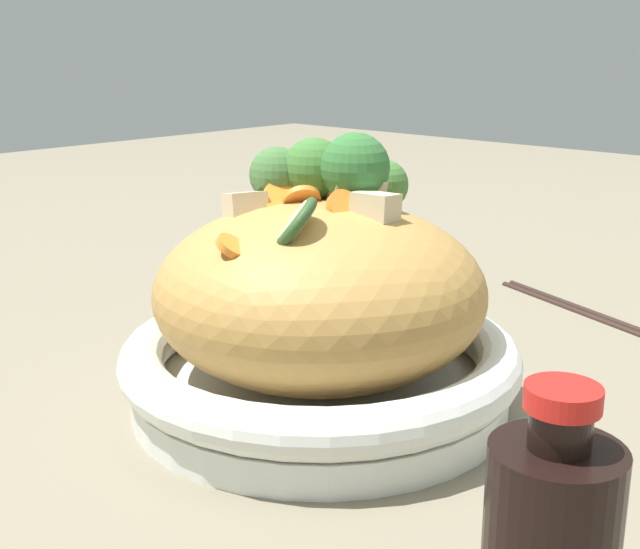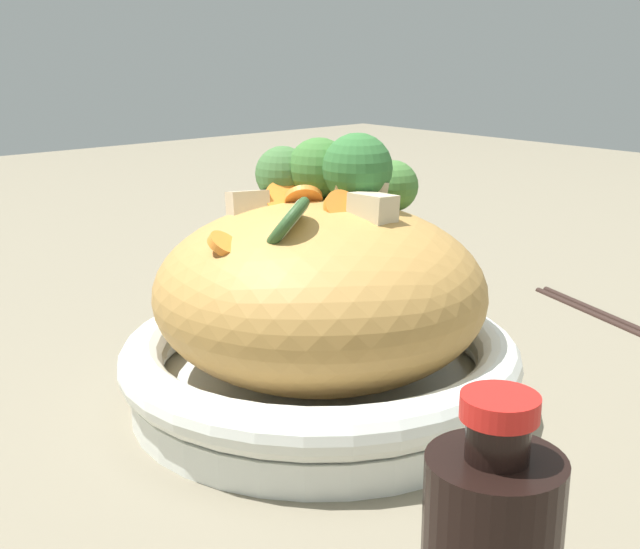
% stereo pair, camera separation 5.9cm
% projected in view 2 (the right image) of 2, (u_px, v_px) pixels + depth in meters
% --- Properties ---
extents(ground_plane, '(3.00, 3.00, 0.00)m').
position_uv_depth(ground_plane, '(320.00, 404.00, 0.62)').
color(ground_plane, '#786F5B').
extents(serving_bowl, '(0.29, 0.29, 0.06)m').
position_uv_depth(serving_bowl, '(320.00, 368.00, 0.61)').
color(serving_bowl, white).
rests_on(serving_bowl, ground_plane).
extents(noodle_heap, '(0.24, 0.24, 0.13)m').
position_uv_depth(noodle_heap, '(320.00, 292.00, 0.59)').
color(noodle_heap, '#B68744').
rests_on(noodle_heap, serving_bowl).
extents(broccoli_florets, '(0.14, 0.13, 0.08)m').
position_uv_depth(broccoli_florets, '(331.00, 176.00, 0.61)').
color(broccoli_florets, '#94B970').
rests_on(broccoli_florets, serving_bowl).
extents(carrot_coins, '(0.09, 0.16, 0.04)m').
position_uv_depth(carrot_coins, '(304.00, 205.00, 0.59)').
color(carrot_coins, orange).
rests_on(carrot_coins, serving_bowl).
extents(zucchini_slices, '(0.15, 0.15, 0.04)m').
position_uv_depth(zucchini_slices, '(311.00, 211.00, 0.60)').
color(zucchini_slices, beige).
rests_on(zucchini_slices, serving_bowl).
extents(chicken_chunks, '(0.12, 0.10, 0.03)m').
position_uv_depth(chicken_chunks, '(337.00, 200.00, 0.58)').
color(chicken_chunks, beige).
rests_on(chicken_chunks, serving_bowl).
extents(chopsticks_pair, '(0.21, 0.09, 0.01)m').
position_uv_depth(chopsticks_pair, '(611.00, 317.00, 0.80)').
color(chopsticks_pair, black).
rests_on(chopsticks_pair, ground_plane).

